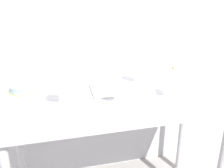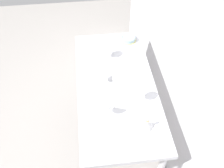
# 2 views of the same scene
# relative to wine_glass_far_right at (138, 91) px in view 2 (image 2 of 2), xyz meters

# --- Properties ---
(ground_plane) EXTENTS (6.00, 6.00, 0.00)m
(ground_plane) POSITION_rel_wine_glass_far_right_xyz_m (-0.20, -0.14, -1.02)
(ground_plane) COLOR #99948F
(back_wall) EXTENTS (3.80, 0.04, 2.60)m
(back_wall) POSITION_rel_wine_glass_far_right_xyz_m (-0.20, 0.35, 0.28)
(back_wall) COLOR #B8B8BD
(back_wall) RESTS_ON ground_plane
(steel_counter) EXTENTS (1.40, 0.65, 0.90)m
(steel_counter) POSITION_rel_wine_glass_far_right_xyz_m (-0.20, -0.14, -0.23)
(steel_counter) COLOR #B4B4B9
(steel_counter) RESTS_ON ground_plane
(wine_glass_far_right) EXTENTS (0.09, 0.09, 0.17)m
(wine_glass_far_right) POSITION_rel_wine_glass_far_right_xyz_m (0.00, 0.00, 0.00)
(wine_glass_far_right) COLOR white
(wine_glass_far_right) RESTS_ON steel_counter
(wine_glass_near_center) EXTENTS (0.08, 0.08, 0.15)m
(wine_glass_near_center) POSITION_rel_wine_glass_far_right_xyz_m (-0.23, -0.26, -0.02)
(wine_glass_near_center) COLOR white
(wine_glass_near_center) RESTS_ON steel_counter
(wine_glass_near_left) EXTENTS (0.09, 0.09, 0.16)m
(wine_glass_near_left) POSITION_rel_wine_glass_far_right_xyz_m (-0.54, -0.20, -0.01)
(wine_glass_near_left) COLOR white
(wine_glass_near_left) RESTS_ON steel_counter
(wine_glass_near_right) EXTENTS (0.09, 0.09, 0.17)m
(wine_glass_near_right) POSITION_rel_wine_glass_far_right_xyz_m (0.10, -0.26, -0.01)
(wine_glass_near_right) COLOR white
(wine_glass_near_right) RESTS_ON steel_counter
(open_notebook) EXTENTS (0.32, 0.23, 0.01)m
(open_notebook) POSITION_rel_wine_glass_far_right_xyz_m (-0.34, -0.06, -0.12)
(open_notebook) COLOR white
(open_notebook) RESTS_ON steel_counter
(tasting_sheet_upper) EXTENTS (0.23, 0.29, 0.00)m
(tasting_sheet_upper) POSITION_rel_wine_glass_far_right_xyz_m (-0.03, -0.18, -0.12)
(tasting_sheet_upper) COLOR white
(tasting_sheet_upper) RESTS_ON steel_counter
(tasting_bowl) EXTENTS (0.15, 0.15, 0.05)m
(tasting_bowl) POSITION_rel_wine_glass_far_right_xyz_m (-0.77, 0.06, -0.10)
(tasting_bowl) COLOR #DBCC66
(tasting_bowl) RESTS_ON steel_counter
(decanter_funnel) EXTENTS (0.09, 0.09, 0.13)m
(decanter_funnel) POSITION_rel_wine_glass_far_right_xyz_m (0.25, 0.02, -0.08)
(decanter_funnel) COLOR #B5B5B5
(decanter_funnel) RESTS_ON steel_counter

